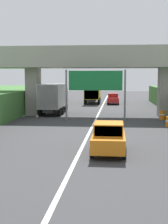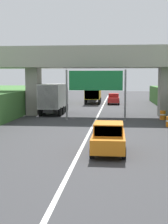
# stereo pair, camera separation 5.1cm
# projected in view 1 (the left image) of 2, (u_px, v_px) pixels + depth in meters

# --- Properties ---
(lane_centre_stripe) EXTENTS (0.20, 94.27, 0.01)m
(lane_centre_stripe) POSITION_uv_depth(u_px,v_px,m) (93.00, 124.00, 28.92)
(lane_centre_stripe) COLOR white
(lane_centre_stripe) RESTS_ON ground
(overpass_bridge) EXTENTS (40.00, 4.80, 7.43)m
(overpass_bridge) POSITION_uv_depth(u_px,v_px,m) (98.00, 65.00, 35.05)
(overpass_bridge) COLOR #9E998E
(overpass_bridge) RESTS_ON ground
(overhead_highway_sign) EXTENTS (5.88, 0.18, 4.93)m
(overhead_highway_sign) POSITION_uv_depth(u_px,v_px,m) (95.00, 84.00, 31.18)
(overhead_highway_sign) COLOR slate
(overhead_highway_sign) RESTS_ON ground
(truck_yellow) EXTENTS (2.44, 7.30, 3.44)m
(truck_yellow) POSITION_uv_depth(u_px,v_px,m) (93.00, 91.00, 52.31)
(truck_yellow) COLOR black
(truck_yellow) RESTS_ON ground
(truck_silver) EXTENTS (2.44, 7.30, 3.44)m
(truck_silver) POSITION_uv_depth(u_px,v_px,m) (54.00, 97.00, 36.98)
(truck_silver) COLOR black
(truck_silver) RESTS_ON ground
(car_orange) EXTENTS (1.86, 4.10, 1.72)m
(car_orange) POSITION_uv_depth(u_px,v_px,m) (109.00, 138.00, 17.73)
(car_orange) COLOR orange
(car_orange) RESTS_ON ground
(car_red) EXTENTS (1.86, 4.10, 1.72)m
(car_red) POSITION_uv_depth(u_px,v_px,m) (113.00, 99.00, 50.90)
(car_red) COLOR red
(car_red) RESTS_ON ground
(construction_barrel_5) EXTENTS (0.57, 0.57, 0.90)m
(construction_barrel_5) POSITION_uv_depth(u_px,v_px,m) (162.00, 115.00, 32.02)
(construction_barrel_5) COLOR orange
(construction_barrel_5) RESTS_ON ground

